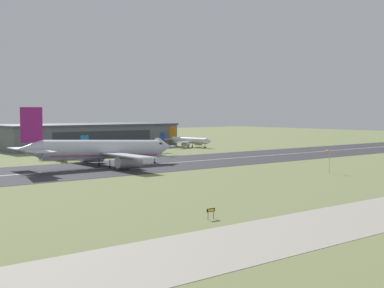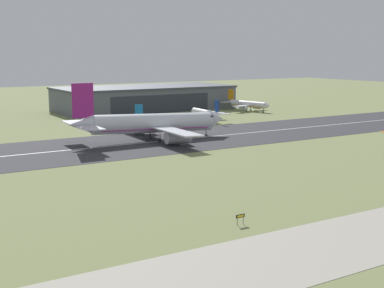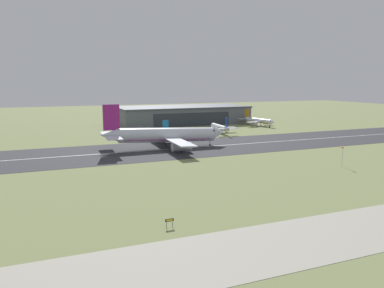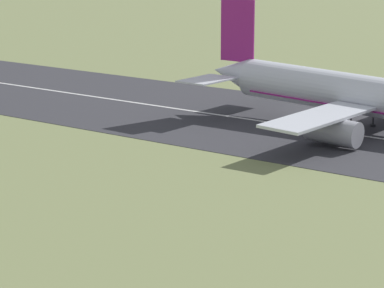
{
  "view_description": "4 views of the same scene",
  "coord_description": "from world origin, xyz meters",
  "views": [
    {
      "loc": [
        -64.23,
        -15.61,
        17.37
      ],
      "look_at": [
        24.01,
        93.67,
        8.67
      ],
      "focal_mm": 50.0,
      "sensor_mm": 36.0,
      "label": 1
    },
    {
      "loc": [
        -57.46,
        -17.31,
        27.06
      ],
      "look_at": [
        8.01,
        90.65,
        5.46
      ],
      "focal_mm": 50.0,
      "sensor_mm": 36.0,
      "label": 2
    },
    {
      "loc": [
        -29.65,
        -15.13,
        27.21
      ],
      "look_at": [
        15.24,
        96.1,
        7.11
      ],
      "focal_mm": 35.0,
      "sensor_mm": 36.0,
      "label": 3
    },
    {
      "loc": [
        76.94,
        8.85,
        29.53
      ],
      "look_at": [
        17.05,
        89.36,
        5.61
      ],
      "focal_mm": 85.0,
      "sensor_mm": 36.0,
      "label": 4
    }
  ],
  "objects": [
    {
      "name": "airplane_parked_east",
      "position": [
        19.16,
        161.22,
        2.6
      ],
      "size": [
        20.27,
        23.41,
        8.54
      ],
      "color": "white",
      "rests_on": "ground_plane"
    },
    {
      "name": "runway_strip",
      "position": [
        0.0,
        126.96,
        0.03
      ],
      "size": [
        479.78,
        41.83,
        0.06
      ],
      "primitive_type": "cube",
      "color": "#333338",
      "rests_on": "ground_plane"
    },
    {
      "name": "windsock_pole",
      "position": [
        59.88,
        77.38,
        5.83
      ],
      "size": [
        1.4,
        2.75,
        6.48
      ],
      "color": "#B7B7BC",
      "rests_on": "ground_plane"
    },
    {
      "name": "taxiway_road",
      "position": [
        0.0,
        34.49,
        0.03
      ],
      "size": [
        359.83,
        17.46,
        0.05
      ],
      "primitive_type": "cube",
      "color": "#A8A393",
      "rests_on": "ground_plane"
    },
    {
      "name": "hangar_building",
      "position": [
        56.06,
        213.86,
        5.64
      ],
      "size": [
        83.74,
        35.72,
        11.26
      ],
      "color": "slate",
      "rests_on": "ground_plane"
    },
    {
      "name": "runway_sign",
      "position": [
        -8.51,
        48.58,
        1.32
      ],
      "size": [
        1.68,
        0.13,
        1.74
      ],
      "color": "#4C4C51",
      "rests_on": "ground_plane"
    },
    {
      "name": "ground_plane",
      "position": [
        0.0,
        63.48,
        0.0
      ],
      "size": [
        719.78,
        719.78,
        0.0
      ],
      "primitive_type": "plane",
      "color": "#7A8451"
    },
    {
      "name": "runway_centreline",
      "position": [
        0.0,
        126.96,
        0.07
      ],
      "size": [
        431.8,
        0.7,
        0.01
      ],
      "primitive_type": "cube",
      "color": "silver",
      "rests_on": "runway_strip"
    },
    {
      "name": "airplane_landing",
      "position": [
        17.66,
        130.11,
        5.25
      ],
      "size": [
        53.11,
        48.55,
        18.46
      ],
      "color": "silver",
      "rests_on": "ground_plane"
    },
    {
      "name": "airplane_parked_centre",
      "position": [
        58.19,
        163.45,
        2.99
      ],
      "size": [
        19.01,
        23.45,
        9.06
      ],
      "color": "silver",
      "rests_on": "ground_plane"
    },
    {
      "name": "airplane_parked_west",
      "position": [
        94.85,
        183.02,
        3.21
      ],
      "size": [
        20.4,
        26.22,
        9.67
      ],
      "color": "silver",
      "rests_on": "ground_plane"
    }
  ]
}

